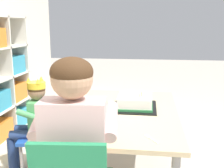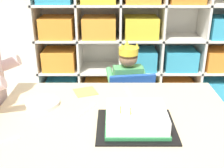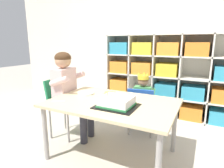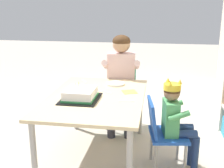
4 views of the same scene
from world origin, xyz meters
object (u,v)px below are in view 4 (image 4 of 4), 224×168
(classroom_chair_blue, at_px, (162,130))
(paper_plate_stack, at_px, (115,84))
(birthday_cake_on_tray, at_px, (80,95))
(adult_helper_seated, at_px, (121,72))
(child_with_crown, at_px, (176,115))
(fork_scattered_mid_table, at_px, (106,92))
(fork_beside_plate_stack, at_px, (84,81))
(fork_near_cake_tray, at_px, (127,101))
(activity_table, at_px, (96,102))
(classroom_chair_adult_side, at_px, (121,87))

(classroom_chair_blue, distance_m, paper_plate_stack, 0.73)
(classroom_chair_blue, bearing_deg, birthday_cake_on_tray, 80.69)
(adult_helper_seated, bearing_deg, birthday_cake_on_tray, -113.63)
(child_with_crown, distance_m, fork_scattered_mid_table, 0.68)
(adult_helper_seated, height_order, fork_beside_plate_stack, adult_helper_seated)
(fork_near_cake_tray, bearing_deg, fork_beside_plate_stack, -58.28)
(child_with_crown, bearing_deg, adult_helper_seated, 27.96)
(activity_table, relative_size, fork_beside_plate_stack, 10.69)
(fork_beside_plate_stack, distance_m, fork_near_cake_tray, 0.76)
(paper_plate_stack, bearing_deg, adult_helper_seated, 175.04)
(adult_helper_seated, xyz_separation_m, paper_plate_stack, (0.26, -0.02, -0.06))
(child_with_crown, distance_m, adult_helper_seated, 0.95)
(adult_helper_seated, bearing_deg, fork_scattered_mid_table, -103.09)
(activity_table, distance_m, paper_plate_stack, 0.41)
(activity_table, bearing_deg, classroom_chair_adult_side, 170.80)
(adult_helper_seated, xyz_separation_m, birthday_cake_on_tray, (0.76, -0.25, -0.03))
(activity_table, xyz_separation_m, birthday_cake_on_tray, (0.10, -0.11, 0.10))
(child_with_crown, height_order, fork_scattered_mid_table, child_with_crown)
(classroom_chair_adult_side, bearing_deg, classroom_chair_blue, -67.95)
(birthday_cake_on_tray, bearing_deg, fork_near_cake_tray, 92.59)
(fork_near_cake_tray, bearing_deg, classroom_chair_adult_side, -90.34)
(activity_table, relative_size, adult_helper_seated, 1.17)
(adult_helper_seated, bearing_deg, fork_beside_plate_stack, -158.82)
(paper_plate_stack, xyz_separation_m, fork_beside_plate_stack, (-0.08, -0.34, -0.01))
(activity_table, xyz_separation_m, classroom_chair_blue, (0.12, 0.58, -0.17))
(activity_table, bearing_deg, fork_beside_plate_stack, -154.05)
(classroom_chair_blue, bearing_deg, child_with_crown, -90.77)
(fork_beside_plate_stack, relative_size, fork_near_cake_tray, 0.88)
(activity_table, distance_m, fork_scattered_mid_table, 0.16)
(activity_table, height_order, classroom_chair_adult_side, classroom_chair_adult_side)
(child_with_crown, relative_size, birthday_cake_on_tray, 2.15)
(child_with_crown, height_order, classroom_chair_adult_side, child_with_crown)
(activity_table, distance_m, birthday_cake_on_tray, 0.18)
(classroom_chair_adult_side, relative_size, adult_helper_seated, 0.69)
(paper_plate_stack, height_order, fork_scattered_mid_table, paper_plate_stack)
(child_with_crown, height_order, birthday_cake_on_tray, child_with_crown)
(fork_scattered_mid_table, bearing_deg, child_with_crown, -172.31)
(classroom_chair_adult_side, xyz_separation_m, birthday_cake_on_tray, (0.87, -0.24, 0.18))
(classroom_chair_blue, distance_m, child_with_crown, 0.17)
(classroom_chair_blue, distance_m, birthday_cake_on_tray, 0.75)
(classroom_chair_blue, xyz_separation_m, classroom_chair_adult_side, (-0.88, -0.46, 0.09))
(activity_table, height_order, birthday_cake_on_tray, birthday_cake_on_tray)
(activity_table, height_order, classroom_chair_blue, classroom_chair_blue)
(classroom_chair_blue, height_order, adult_helper_seated, adult_helper_seated)
(classroom_chair_adult_side, bearing_deg, paper_plate_stack, -97.15)
(classroom_chair_adult_side, bearing_deg, child_with_crown, -62.34)
(adult_helper_seated, distance_m, fork_near_cake_tray, 0.76)
(fork_beside_plate_stack, height_order, fork_scattered_mid_table, same)
(child_with_crown, xyz_separation_m, adult_helper_seated, (-0.75, -0.55, 0.16))
(adult_helper_seated, relative_size, fork_beside_plate_stack, 9.12)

